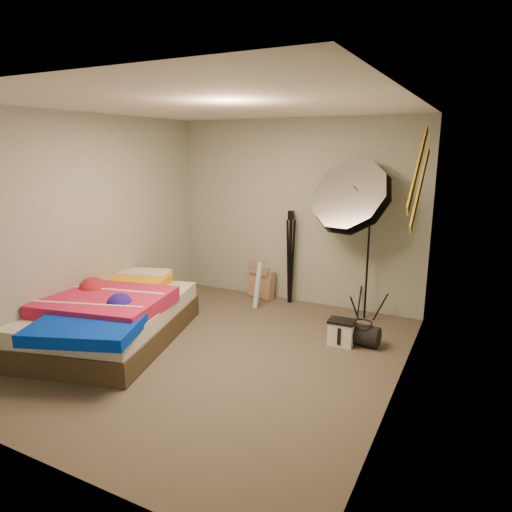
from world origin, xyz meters
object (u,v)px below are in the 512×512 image
Objects in this scene: photo_umbrella at (353,199)px; camera_tripod at (290,251)px; tote_bag at (262,284)px; camera_case at (341,333)px; duffel_bag at (361,335)px; wrapping_roll at (258,285)px; bed at (110,315)px.

photo_umbrella is 1.19m from camera_tripod.
camera_case is at bearing -20.97° from tote_bag.
camera_case reaches higher than duffel_bag.
tote_bag is 0.64× the size of wrapping_roll.
photo_umbrella is at bearing 99.07° from camera_case.
tote_bag is at bearing 68.73° from bed.
wrapping_roll is 0.48× the size of camera_tripod.
wrapping_roll reaches higher than duffel_bag.
bed is at bearing -96.69° from tote_bag.
wrapping_roll is at bearing -127.21° from camera_tripod.
wrapping_roll is 0.66m from camera_tripod.
tote_bag is 1.52× the size of camera_case.
tote_bag is 0.31× the size of camera_tripod.
camera_case is (1.51, -1.08, -0.07)m from tote_bag.
tote_bag is at bearing 153.12° from duffel_bag.
camera_case is 0.68× the size of duffel_bag.
bed is at bearing -158.05° from camera_case.
wrapping_roll is 0.30× the size of photo_umbrella.
tote_bag is 1.86m from camera_case.
tote_bag is 2.29m from bed.
camera_case is 0.20× the size of camera_tripod.
camera_tripod reaches higher than tote_bag.
camera_tripod is (1.28, 2.10, 0.45)m from bed.
wrapping_roll is at bearing 152.11° from camera_case.
camera_tripod is at bearing 167.69° from photo_umbrella.
tote_bag is 0.47m from wrapping_roll.
tote_bag is 0.71m from camera_tripod.
duffel_bag is 2.79m from bed.
camera_case is 0.22m from duffel_bag.
photo_umbrella reaches higher than duffel_bag.
camera_tripod is (-1.25, 0.95, 0.62)m from duffel_bag.
tote_bag is at bearing 176.16° from camera_tripod.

